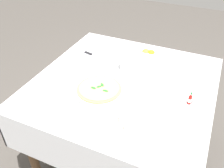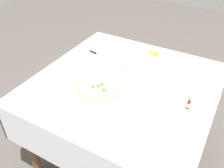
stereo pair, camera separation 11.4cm
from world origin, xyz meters
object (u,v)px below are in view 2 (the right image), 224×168
Objects in this scene: pizza_plate at (99,90)px; citrus_bowl at (153,56)px; pizza at (98,88)px; coffee_cup_near_right at (138,77)px; water_glass_right_edge at (128,64)px; pepper_shaker at (183,104)px; hot_sauce_bottle at (189,104)px; salt_shaker at (194,106)px; napkin_folded at (98,56)px; dinner_knife at (98,55)px; coffee_cup_left_edge at (120,120)px.

pizza_plate is 0.55m from citrus_bowl.
citrus_bowl reaches higher than pizza.
water_glass_right_edge reaches higher than coffee_cup_near_right.
coffee_cup_near_right reaches higher than pizza.
pepper_shaker is (0.50, 0.10, 0.00)m from pizza.
water_glass_right_edge is (-0.11, 0.07, 0.03)m from coffee_cup_near_right.
salt_shaker is (0.03, 0.01, -0.01)m from hot_sauce_bottle.
water_glass_right_edge is 0.29m from napkin_folded.
dinner_knife is 0.79m from hot_sauce_bottle.
water_glass_right_edge is at bearing -5.38° from napkin_folded.
hot_sauce_bottle is at bearing -21.01° from water_glass_right_edge.
pizza_plate is 1.13× the size of pizza.
water_glass_right_edge reaches higher than salt_shaker.
citrus_bowl is (0.15, 0.53, 0.00)m from pizza.
hot_sauce_bottle is at bearing -160.35° from salt_shaker.
water_glass_right_edge is 2.30× the size of pepper_shaker.
hot_sauce_bottle reaches higher than coffee_cup_left_edge.
salt_shaker is (0.50, -0.17, -0.03)m from water_glass_right_edge.
citrus_bowl reaches higher than salt_shaker.
napkin_folded is 0.82m from salt_shaker.
coffee_cup_near_right is 0.31m from citrus_bowl.
dinner_knife reaches higher than napkin_folded.
hot_sauce_bottle reaches higher than coffee_cup_near_right.
dinner_knife is at bearing 122.52° from pizza_plate.
citrus_bowl is at bearing 135.27° from salt_shaker.
salt_shaker reaches higher than napkin_folded.
coffee_cup_left_edge is 0.44m from salt_shaker.
salt_shaker is at bearing -44.73° from citrus_bowl.
coffee_cup_near_right is 2.35× the size of salt_shaker.
pizza is 0.51m from pepper_shaker.
water_glass_right_edge is 0.50m from hot_sauce_bottle.
citrus_bowl is at bearing 93.59° from coffee_cup_near_right.
coffee_cup_near_right is at bearing 163.46° from hot_sauce_bottle.
pizza_plate is 0.31m from coffee_cup_left_edge.
hot_sauce_bottle is at bearing -16.54° from coffee_cup_near_right.
pizza_plate is 0.51m from pepper_shaker.
pizza is 0.55m from citrus_bowl.
water_glass_right_edge reaches higher than pepper_shaker.
water_glass_right_edge is (0.06, 0.29, 0.05)m from pizza_plate.
coffee_cup_near_right is 0.41m from napkin_folded.
hot_sauce_bottle reaches higher than pizza_plate.
coffee_cup_near_right is (0.17, 0.22, 0.00)m from pizza.
water_glass_right_edge is 0.53m from salt_shaker.
coffee_cup_near_right is 1.02× the size of water_glass_right_edge.
hot_sauce_bottle is at bearing 12.19° from pizza_plate.
coffee_cup_left_edge is at bearing -68.20° from water_glass_right_edge.
coffee_cup_left_edge is 0.67× the size of dinner_knife.
hot_sauce_bottle is 1.48× the size of salt_shaker.
pizza_plate is 0.01m from pizza.
pizza is at bearing 16.49° from pizza_plate.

